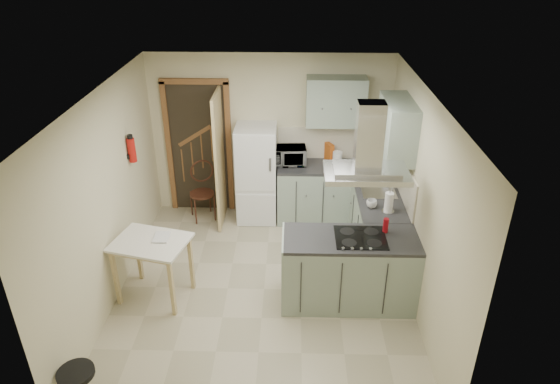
{
  "coord_description": "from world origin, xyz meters",
  "views": [
    {
      "loc": [
        0.33,
        -5.0,
        4.0
      ],
      "look_at": [
        0.19,
        0.45,
        1.15
      ],
      "focal_mm": 32.0,
      "sensor_mm": 36.0,
      "label": 1
    }
  ],
  "objects_px": {
    "fridge": "(257,174)",
    "microwave": "(290,156)",
    "extractor_hood": "(366,173)",
    "bentwood_chair": "(202,194)",
    "peninsula": "(349,270)",
    "drop_leaf_table": "(154,269)"
  },
  "relations": [
    {
      "from": "drop_leaf_table",
      "to": "bentwood_chair",
      "type": "bearing_deg",
      "value": 96.51
    },
    {
      "from": "fridge",
      "to": "drop_leaf_table",
      "type": "xyz_separation_m",
      "value": [
        -1.11,
        -1.95,
        -0.35
      ]
    },
    {
      "from": "fridge",
      "to": "peninsula",
      "type": "bearing_deg",
      "value": -58.26
    },
    {
      "from": "peninsula",
      "to": "extractor_hood",
      "type": "height_order",
      "value": "extractor_hood"
    },
    {
      "from": "bentwood_chair",
      "to": "drop_leaf_table",
      "type": "bearing_deg",
      "value": -120.77
    },
    {
      "from": "peninsula",
      "to": "bentwood_chair",
      "type": "relative_size",
      "value": 1.83
    },
    {
      "from": "drop_leaf_table",
      "to": "fridge",
      "type": "bearing_deg",
      "value": 74.76
    },
    {
      "from": "bentwood_chair",
      "to": "peninsula",
      "type": "bearing_deg",
      "value": -65.84
    },
    {
      "from": "drop_leaf_table",
      "to": "bentwood_chair",
      "type": "xyz_separation_m",
      "value": [
        0.26,
        1.91,
        0.02
      ]
    },
    {
      "from": "peninsula",
      "to": "drop_leaf_table",
      "type": "bearing_deg",
      "value": 179.38
    },
    {
      "from": "fridge",
      "to": "extractor_hood",
      "type": "xyz_separation_m",
      "value": [
        1.32,
        -1.98,
        0.97
      ]
    },
    {
      "from": "extractor_hood",
      "to": "fridge",
      "type": "bearing_deg",
      "value": 123.79
    },
    {
      "from": "drop_leaf_table",
      "to": "bentwood_chair",
      "type": "relative_size",
      "value": 1.01
    },
    {
      "from": "fridge",
      "to": "peninsula",
      "type": "xyz_separation_m",
      "value": [
        1.22,
        -1.98,
        -0.3
      ]
    },
    {
      "from": "fridge",
      "to": "bentwood_chair",
      "type": "xyz_separation_m",
      "value": [
        -0.85,
        -0.05,
        -0.33
      ]
    },
    {
      "from": "extractor_hood",
      "to": "bentwood_chair",
      "type": "xyz_separation_m",
      "value": [
        -2.17,
        1.93,
        -1.3
      ]
    },
    {
      "from": "peninsula",
      "to": "extractor_hood",
      "type": "bearing_deg",
      "value": 0.0
    },
    {
      "from": "bentwood_chair",
      "to": "microwave",
      "type": "height_order",
      "value": "microwave"
    },
    {
      "from": "extractor_hood",
      "to": "bentwood_chair",
      "type": "distance_m",
      "value": 3.18
    },
    {
      "from": "drop_leaf_table",
      "to": "bentwood_chair",
      "type": "height_order",
      "value": "bentwood_chair"
    },
    {
      "from": "drop_leaf_table",
      "to": "extractor_hood",
      "type": "bearing_deg",
      "value": 13.81
    },
    {
      "from": "fridge",
      "to": "microwave",
      "type": "xyz_separation_m",
      "value": [
        0.5,
        0.05,
        0.28
      ]
    }
  ]
}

